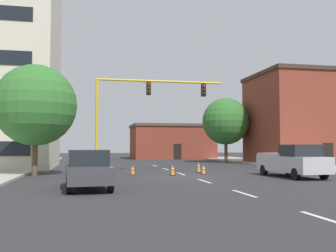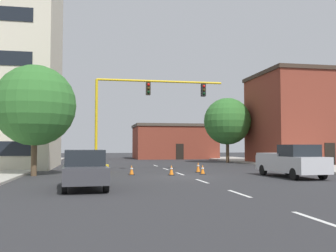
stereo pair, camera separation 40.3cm
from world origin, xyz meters
name	(u,v)px [view 2 (the right image)]	position (x,y,z in m)	size (l,w,h in m)	color
ground_plane	(189,177)	(0.00, 0.00, 0.00)	(160.00, 160.00, 0.00)	#2D2D30
sidewalk_right	(311,167)	(13.17, 8.00, 0.07)	(6.00, 56.00, 0.14)	#B2ADA3
lane_stripe_seg_0	(317,220)	(0.00, -14.00, 0.00)	(0.16, 2.40, 0.01)	silver
lane_stripe_seg_1	(239,194)	(0.00, -8.50, 0.00)	(0.16, 2.40, 0.01)	silver
lane_stripe_seg_2	(202,181)	(0.00, -3.00, 0.00)	(0.16, 2.40, 0.01)	silver
lane_stripe_seg_3	(180,174)	(0.00, 2.50, 0.00)	(0.16, 2.40, 0.01)	silver
lane_stripe_seg_4	(166,169)	(0.00, 8.00, 0.00)	(0.16, 2.40, 0.01)	silver
lane_stripe_seg_5	(156,166)	(0.00, 13.50, 0.00)	(0.16, 2.40, 0.01)	silver
building_brick_center	(174,142)	(5.89, 33.43, 2.55)	(12.09, 8.55, 5.09)	brown
building_row_right	(304,118)	(16.48, 14.73, 4.89)	(10.32, 9.39, 9.76)	brown
traffic_signal_gantry	(116,140)	(-4.28, 4.89, 2.32)	(10.36, 1.20, 6.83)	yellow
tree_left_near	(35,105)	(-9.56, 2.40, 4.51)	(5.19, 5.19, 7.11)	brown
tree_right_far	(227,121)	(8.97, 18.16, 4.70)	(5.31, 5.31, 7.36)	brown
pickup_truck_silver	(291,161)	(6.02, -1.65, 0.97)	(2.24, 5.49, 1.99)	#BCBCC1
sedan_dark_gray_near_left	(84,169)	(-6.18, -5.63, 0.89)	(2.15, 4.62, 1.74)	#3D3D42
traffic_cone_roadside_a	(203,170)	(1.41, 1.81, 0.31)	(0.36, 0.36, 0.64)	black
traffic_cone_roadside_b	(132,170)	(-3.35, 2.13, 0.32)	(0.36, 0.36, 0.65)	black
traffic_cone_roadside_c	(198,167)	(1.57, 3.58, 0.38)	(0.36, 0.36, 0.77)	black
traffic_cone_roadside_d	(171,170)	(-0.82, 1.37, 0.34)	(0.36, 0.36, 0.68)	black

